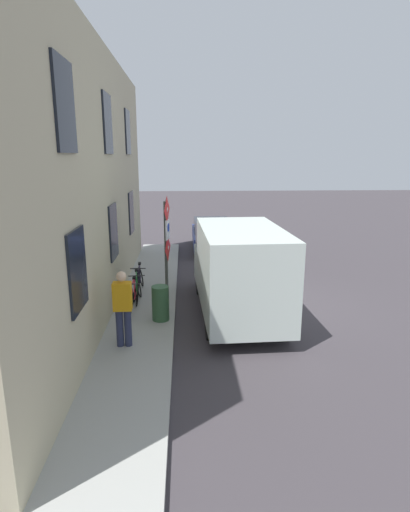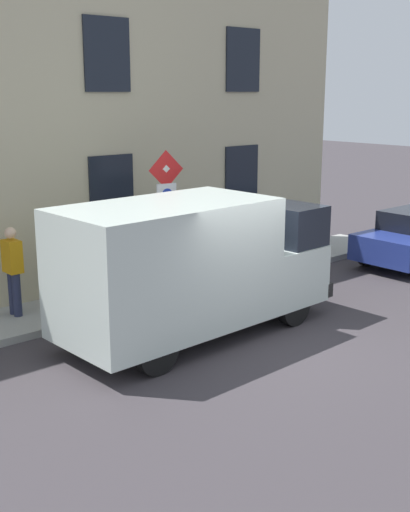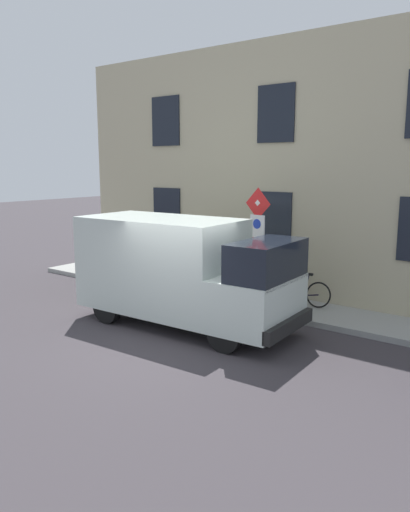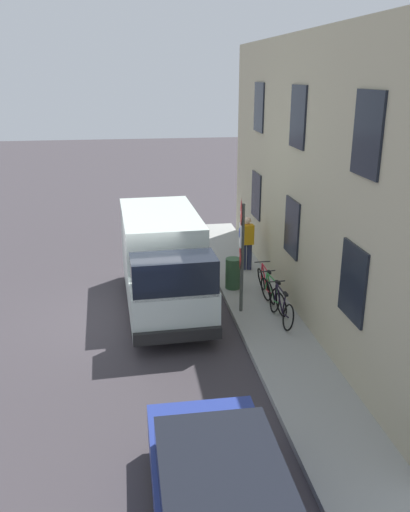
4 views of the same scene
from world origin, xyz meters
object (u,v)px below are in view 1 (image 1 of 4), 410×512
parked_hatchback (212,234)px  bicycle_red (134,296)px  bicycle_black (140,280)px  bicycle_green (137,288)px  delivery_van (237,267)px  pedestrian (123,306)px  sign_post_stacked (167,237)px  litter_bin (160,303)px

parked_hatchback → bicycle_red: 8.25m
parked_hatchback → bicycle_black: 6.84m
bicycle_green → bicycle_red: 0.75m
delivery_van → bicycle_black: 3.36m
delivery_van → pedestrian: size_ratio=3.14×
bicycle_green → pedestrian: (-0.05, 2.98, 0.56)m
delivery_van → bicycle_green: 3.07m
parked_hatchback → bicycle_black: size_ratio=2.33×
sign_post_stacked → pedestrian: sign_post_stacked is taller
bicycle_black → litter_bin: litter_bin is taller
bicycle_black → pedestrian: size_ratio=1.00×
bicycle_green → litter_bin: size_ratio=1.90×
parked_hatchback → litter_bin: bearing=-12.5°
bicycle_black → litter_bin: (-0.77, 2.29, 0.08)m
litter_bin → delivery_van: bearing=-161.7°
parked_hatchback → bicycle_green: (2.67, 7.04, -0.22)m
pedestrian → delivery_van: bearing=-53.5°
bicycle_red → pedestrian: 2.29m
bicycle_black → bicycle_red: (0.00, 1.51, 0.00)m
bicycle_green → bicycle_black: bearing=172.7°
delivery_van → litter_bin: 2.29m
bicycle_red → litter_bin: size_ratio=1.90×
sign_post_stacked → bicycle_black: (0.92, -0.73, -1.49)m
parked_hatchback → bicycle_black: parked_hatchback is taller
sign_post_stacked → delivery_van: (-1.91, 0.88, -0.66)m
sign_post_stacked → bicycle_black: size_ratio=1.70×
delivery_van → parked_hatchback: size_ratio=1.35×
pedestrian → bicycle_green: bearing=0.1°
pedestrian → parked_hatchback: bearing=-15.5°
sign_post_stacked → pedestrian: bearing=73.8°
parked_hatchback → bicycle_red: (2.67, 7.80, -0.22)m
sign_post_stacked → delivery_van: size_ratio=0.54×
bicycle_green → bicycle_red: same height
bicycle_green → litter_bin: litter_bin is taller
litter_bin → sign_post_stacked: bearing=-95.4°
bicycle_red → litter_bin: (-0.77, 0.78, 0.08)m
bicycle_black → bicycle_green: 0.75m
bicycle_red → pedestrian: bearing=1.1°
parked_hatchback → bicycle_red: parked_hatchback is taller
bicycle_red → pedestrian: size_ratio=0.99×
pedestrian → sign_post_stacked: bearing=-17.1°
sign_post_stacked → bicycle_red: bearing=40.2°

